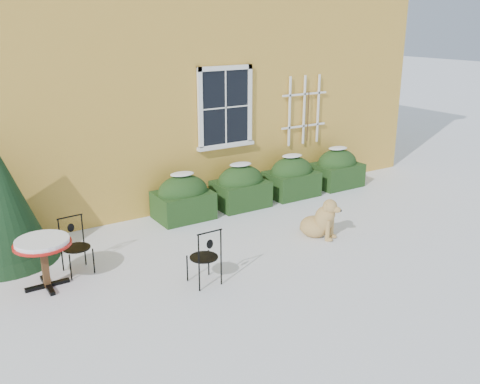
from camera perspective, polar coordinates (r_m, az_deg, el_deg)
ground at (r=8.49m, az=3.66°, el=-7.56°), size 80.00×80.00×0.00m
house at (r=13.93m, az=-13.90°, el=15.69°), size 12.40×8.40×6.40m
hedge_row at (r=11.18m, az=2.87°, el=1.05°), size 4.95×0.80×0.91m
bistro_table at (r=7.99m, az=-20.29°, el=-5.56°), size 0.80×0.80×0.74m
patio_chair_near at (r=7.68m, az=-3.74°, el=-6.86°), size 0.41×0.41×0.86m
patio_chair_far at (r=8.41m, az=-17.13°, el=-5.45°), size 0.41×0.41×0.85m
dog at (r=9.42m, az=8.59°, el=-3.09°), size 0.64×0.81×0.74m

